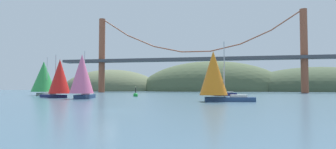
{
  "coord_description": "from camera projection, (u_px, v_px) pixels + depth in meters",
  "views": [
    {
      "loc": [
        10.74,
        -24.51,
        2.2
      ],
      "look_at": [
        0.0,
        31.2,
        4.8
      ],
      "focal_mm": 29.88,
      "sensor_mm": 36.0,
      "label": 1
    }
  ],
  "objects": [
    {
      "name": "sailboat_red_spinnaker",
      "position": [
        59.0,
        77.0,
        58.48
      ],
      "size": [
        8.4,
        6.04,
        9.15
      ],
      "color": "#191E4C",
      "rests_on": "ground_plane"
    },
    {
      "name": "headland_left",
      "position": [
        111.0,
        91.0,
        168.79
      ],
      "size": [
        59.84,
        44.0,
        25.64
      ],
      "primitive_type": "ellipsoid",
      "color": "#5B6647",
      "rests_on": "ground_plane"
    },
    {
      "name": "ground_plane",
      "position": [
        105.0,
        111.0,
        25.97
      ],
      "size": [
        360.0,
        360.0,
        0.0
      ],
      "primitive_type": "plane",
      "color": "#426075"
    },
    {
      "name": "sailboat_orange_sail",
      "position": [
        215.0,
        75.0,
        43.28
      ],
      "size": [
        8.58,
        4.63,
        9.31
      ],
      "color": "navy",
      "rests_on": "ground_plane"
    },
    {
      "name": "sailboat_green_sail",
      "position": [
        44.0,
        77.0,
        75.19
      ],
      "size": [
        10.82,
        8.62,
        10.21
      ],
      "color": "white",
      "rests_on": "ground_plane"
    },
    {
      "name": "suspension_bridge",
      "position": [
        196.0,
        57.0,
        119.86
      ],
      "size": [
        122.51,
        6.0,
        33.97
      ],
      "color": "brown",
      "rests_on": "ground_plane"
    },
    {
      "name": "channel_buoy",
      "position": [
        136.0,
        95.0,
        66.97
      ],
      "size": [
        1.1,
        1.1,
        2.64
      ],
      "color": "green",
      "rests_on": "ground_plane"
    },
    {
      "name": "headland_center",
      "position": [
        212.0,
        91.0,
        157.44
      ],
      "size": [
        82.59,
        44.0,
        33.83
      ],
      "primitive_type": "ellipsoid",
      "color": "#4C5B3D",
      "rests_on": "ground_plane"
    },
    {
      "name": "headland_right",
      "position": [
        317.0,
        91.0,
        147.04
      ],
      "size": [
        80.12,
        44.0,
        25.9
      ],
      "primitive_type": "ellipsoid",
      "color": "#425138",
      "rests_on": "ground_plane"
    },
    {
      "name": "sailboat_pink_spinnaker",
      "position": [
        82.0,
        76.0,
        53.33
      ],
      "size": [
        5.27,
        8.72,
        9.28
      ],
      "color": "navy",
      "rests_on": "ground_plane"
    },
    {
      "name": "sailboat_yellow_sail",
      "position": [
        220.0,
        82.0,
        72.04
      ],
      "size": [
        7.2,
        5.48,
        7.29
      ],
      "color": "#191E4C",
      "rests_on": "ground_plane"
    }
  ]
}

